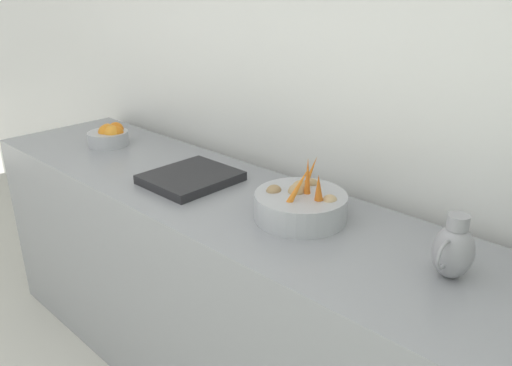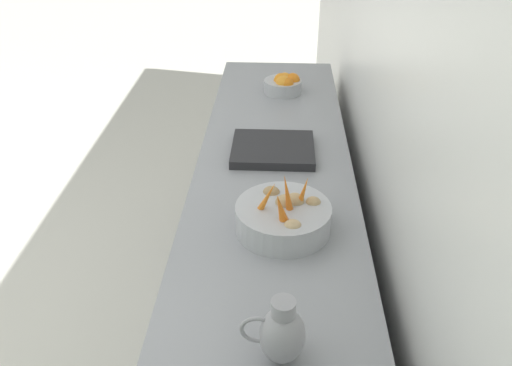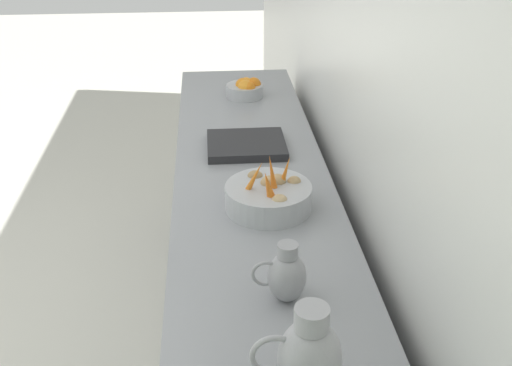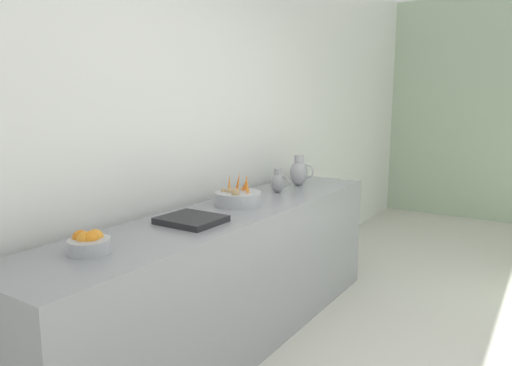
{
  "view_description": "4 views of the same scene",
  "coord_description": "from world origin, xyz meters",
  "px_view_note": "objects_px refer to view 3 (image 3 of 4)",
  "views": [
    {
      "loc": [
        -0.33,
        1.11,
        1.68
      ],
      "look_at": [
        -1.33,
        0.16,
        1.13
      ],
      "focal_mm": 35.46,
      "sensor_mm": 36.0,
      "label": 1
    },
    {
      "loc": [
        -1.54,
        1.55,
        1.97
      ],
      "look_at": [
        -1.47,
        0.06,
        1.05
      ],
      "focal_mm": 36.88,
      "sensor_mm": 36.0,
      "label": 2
    },
    {
      "loc": [
        -1.36,
        2.07,
        2.04
      ],
      "look_at": [
        -1.52,
        0.19,
        1.05
      ],
      "focal_mm": 43.19,
      "sensor_mm": 36.0,
      "label": 3
    },
    {
      "loc": [
        0.22,
        -2.37,
        1.62
      ],
      "look_at": [
        -1.35,
        0.04,
        1.11
      ],
      "focal_mm": 32.73,
      "sensor_mm": 36.0,
      "label": 4
    }
  ],
  "objects_px": {
    "orange_bowl": "(246,88)",
    "vegetable_colander": "(269,196)",
    "metal_pitcher_tall": "(308,357)",
    "metal_pitcher_short": "(286,275)"
  },
  "relations": [
    {
      "from": "vegetable_colander",
      "to": "metal_pitcher_tall",
      "type": "bearing_deg",
      "value": 90.14
    },
    {
      "from": "metal_pitcher_tall",
      "to": "metal_pitcher_short",
      "type": "distance_m",
      "value": 0.36
    },
    {
      "from": "metal_pitcher_tall",
      "to": "vegetable_colander",
      "type": "bearing_deg",
      "value": -89.86
    },
    {
      "from": "vegetable_colander",
      "to": "metal_pitcher_short",
      "type": "xyz_separation_m",
      "value": [
        0.0,
        0.53,
        0.03
      ]
    },
    {
      "from": "vegetable_colander",
      "to": "metal_pitcher_short",
      "type": "relative_size",
      "value": 1.68
    },
    {
      "from": "vegetable_colander",
      "to": "metal_pitcher_short",
      "type": "distance_m",
      "value": 0.53
    },
    {
      "from": "vegetable_colander",
      "to": "orange_bowl",
      "type": "height_order",
      "value": "vegetable_colander"
    },
    {
      "from": "metal_pitcher_tall",
      "to": "metal_pitcher_short",
      "type": "height_order",
      "value": "metal_pitcher_tall"
    },
    {
      "from": "vegetable_colander",
      "to": "metal_pitcher_tall",
      "type": "height_order",
      "value": "metal_pitcher_tall"
    },
    {
      "from": "orange_bowl",
      "to": "vegetable_colander",
      "type": "bearing_deg",
      "value": 90.15
    }
  ]
}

